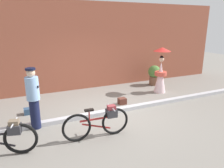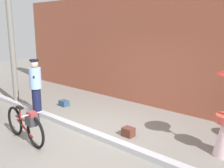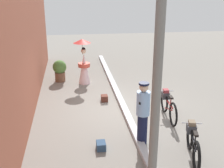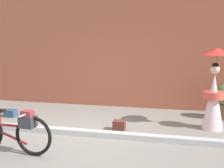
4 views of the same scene
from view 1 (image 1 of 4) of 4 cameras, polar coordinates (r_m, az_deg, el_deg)
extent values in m
plane|color=gray|center=(6.88, 0.10, -7.74)|extent=(30.00, 30.00, 0.00)
cube|color=brown|center=(9.27, -8.04, 10.04)|extent=(14.00, 0.40, 3.67)
cube|color=#B2B2B7|center=(6.86, 0.10, -7.28)|extent=(14.00, 0.20, 0.12)
torus|color=black|center=(5.50, 0.83, -10.01)|extent=(0.72, 0.10, 0.72)
torus|color=black|center=(5.25, -9.50, -11.59)|extent=(0.72, 0.10, 0.72)
cube|color=maroon|center=(5.29, -4.23, -9.38)|extent=(0.84, 0.08, 0.04)
cube|color=maroon|center=(5.38, -4.19, -11.27)|extent=(0.73, 0.07, 0.26)
cylinder|color=maroon|center=(5.20, -6.16, -8.51)|extent=(0.03, 0.03, 0.29)
cube|color=black|center=(5.14, -6.21, -7.02)|extent=(0.22, 0.10, 0.05)
cylinder|color=silver|center=(5.31, -0.15, -6.34)|extent=(0.06, 0.48, 0.03)
cube|color=#333338|center=(5.36, -0.15, -7.80)|extent=(0.27, 0.23, 0.20)
cube|color=maroon|center=(5.31, -0.15, -6.51)|extent=(0.21, 0.17, 0.14)
torus|color=black|center=(5.14, -23.36, -13.38)|extent=(0.72, 0.25, 0.72)
cylinder|color=silver|center=(4.99, -24.94, -9.43)|extent=(0.15, 0.47, 0.03)
cube|color=#333338|center=(5.05, -24.74, -10.94)|extent=(0.31, 0.28, 0.20)
cube|color=#72604C|center=(5.00, -24.92, -9.61)|extent=(0.23, 0.20, 0.14)
cylinder|color=#141938|center=(6.14, -20.03, -7.60)|extent=(0.26, 0.26, 0.83)
cylinder|color=#8CB2E0|center=(5.90, -20.69, -1.15)|extent=(0.34, 0.34, 0.62)
sphere|color=#D8B293|center=(5.80, -21.09, 2.84)|extent=(0.22, 0.22, 0.22)
cylinder|color=black|center=(5.78, -21.19, 3.81)|extent=(0.26, 0.26, 0.05)
cube|color=black|center=(5.89, -20.75, -0.57)|extent=(0.31, 0.29, 0.06)
cone|color=silver|center=(8.96, 12.92, 1.81)|extent=(0.48, 0.48, 1.28)
cylinder|color=#D14C3D|center=(8.92, 12.98, 2.76)|extent=(0.49, 0.49, 0.16)
sphere|color=beige|center=(8.81, 13.22, 6.49)|extent=(0.21, 0.21, 0.21)
sphere|color=black|center=(8.80, 13.25, 6.95)|extent=(0.15, 0.15, 0.15)
cylinder|color=olive|center=(8.85, 13.27, 7.33)|extent=(0.02, 0.02, 0.55)
cone|color=red|center=(8.82, 13.38, 9.10)|extent=(0.70, 0.70, 0.16)
cylinder|color=brown|center=(10.10, 11.23, 0.91)|extent=(0.43, 0.43, 0.40)
sphere|color=#4C7A38|center=(10.00, 11.36, 3.28)|extent=(0.58, 0.58, 0.58)
sphere|color=#4C7A38|center=(10.03, 12.30, 2.84)|extent=(0.32, 0.32, 0.32)
cube|color=#592D23|center=(7.57, 2.76, -4.62)|extent=(0.27, 0.23, 0.22)
cube|color=#47241C|center=(7.49, 3.00, -4.40)|extent=(0.23, 0.08, 0.08)
cube|color=navy|center=(7.26, -21.49, -6.80)|extent=(0.30, 0.23, 0.19)
cube|color=#243951|center=(7.18, -21.49, -6.64)|extent=(0.26, 0.08, 0.07)
camera|label=2|loc=(7.00, 52.02, 8.69)|focal=40.81mm
camera|label=3|loc=(9.67, -66.70, 13.78)|focal=45.97mm
camera|label=4|loc=(4.68, 62.72, -2.55)|focal=46.03mm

